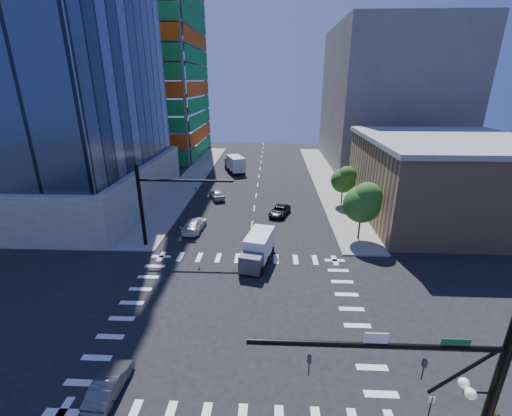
{
  "coord_description": "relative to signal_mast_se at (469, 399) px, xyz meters",
  "views": [
    {
      "loc": [
        2.36,
        -22.27,
        17.15
      ],
      "look_at": [
        0.98,
        8.0,
        5.95
      ],
      "focal_mm": 24.0,
      "sensor_mm": 36.0,
      "label": 1
    }
  ],
  "objects": [
    {
      "name": "construction_building",
      "position": [
        -38.02,
        73.43,
        19.6
      ],
      "size": [
        25.16,
        34.5,
        70.6
      ],
      "color": "gray",
      "rests_on": "ground"
    },
    {
      "name": "sidewalk_ne",
      "position": [
        1.9,
        51.5,
        -4.93
      ],
      "size": [
        5.0,
        60.0,
        0.15
      ],
      "primitive_type": "cube",
      "color": "gray",
      "rests_on": "ground"
    },
    {
      "name": "box_truck_near",
      "position": [
        -9.53,
        19.57,
        -3.73
      ],
      "size": [
        3.52,
        5.9,
        2.89
      ],
      "rotation": [
        0.0,
        0.0,
        -0.22
      ],
      "color": "black",
      "rests_on": "ground"
    },
    {
      "name": "box_truck_far",
      "position": [
        -15.66,
        56.56,
        -3.53
      ],
      "size": [
        4.85,
        6.92,
        3.34
      ],
      "rotation": [
        0.0,
        0.0,
        3.52
      ],
      "color": "black",
      "rests_on": "ground"
    },
    {
      "name": "commercial_building",
      "position": [
        14.4,
        33.5,
        0.31
      ],
      "size": [
        20.5,
        22.5,
        10.6
      ],
      "color": "#9A7E59",
      "rests_on": "ground"
    },
    {
      "name": "signal_mast_nw",
      "position": [
        -20.6,
        23.0,
        0.49
      ],
      "size": [
        10.2,
        0.4,
        9.0
      ],
      "color": "black",
      "rests_on": "sidewalk_nw"
    },
    {
      "name": "tree_north",
      "position": [
        2.33,
        37.4,
        -1.02
      ],
      "size": [
        3.54,
        3.52,
        5.78
      ],
      "color": "#382316",
      "rests_on": "sidewalk_ne"
    },
    {
      "name": "bg_building_ne",
      "position": [
        16.4,
        66.5,
        8.99
      ],
      "size": [
        24.0,
        30.0,
        28.0
      ],
      "primitive_type": "cube",
      "color": "#5D5754",
      "rests_on": "ground"
    },
    {
      "name": "ground",
      "position": [
        -10.6,
        11.5,
        -5.01
      ],
      "size": [
        160.0,
        160.0,
        0.0
      ],
      "primitive_type": "plane",
      "color": "black",
      "rests_on": "ground"
    },
    {
      "name": "no_parking_sign",
      "position": [
        0.1,
        2.5,
        -3.63
      ],
      "size": [
        0.3,
        0.06,
        2.2
      ],
      "color": "black",
      "rests_on": "ground"
    },
    {
      "name": "car_sb_near",
      "position": [
        -17.56,
        27.36,
        -4.25
      ],
      "size": [
        2.42,
        5.31,
        1.51
      ],
      "primitive_type": "imported",
      "rotation": [
        0.0,
        0.0,
        3.08
      ],
      "color": "white",
      "rests_on": "ground"
    },
    {
      "name": "signal_mast_se",
      "position": [
        0.0,
        0.0,
        0.0
      ],
      "size": [
        10.51,
        2.48,
        9.0
      ],
      "color": "black",
      "rests_on": "sidewalk_se"
    },
    {
      "name": "car_sb_mid",
      "position": [
        -16.65,
        39.54,
        -4.24
      ],
      "size": [
        3.36,
        4.89,
        1.55
      ],
      "primitive_type": "imported",
      "rotation": [
        0.0,
        0.0,
        3.52
      ],
      "color": "#AAAEB2",
      "rests_on": "ground"
    },
    {
      "name": "car_sb_cross",
      "position": [
        -17.46,
        3.92,
        -4.37
      ],
      "size": [
        1.52,
        3.95,
        1.29
      ],
      "primitive_type": "imported",
      "rotation": [
        0.0,
        0.0,
        3.1
      ],
      "color": "#4D4D52",
      "rests_on": "ground"
    },
    {
      "name": "tree_south",
      "position": [
        2.03,
        25.4,
        -0.32
      ],
      "size": [
        4.16,
        4.16,
        6.82
      ],
      "color": "#382316",
      "rests_on": "sidewalk_ne"
    },
    {
      "name": "road_markings",
      "position": [
        -10.6,
        11.5,
        -5.0
      ],
      "size": [
        20.0,
        20.0,
        0.01
      ],
      "primitive_type": "cube",
      "color": "silver",
      "rests_on": "ground"
    },
    {
      "name": "car_nb_far",
      "position": [
        -7.02,
        32.89,
        -4.37
      ],
      "size": [
        3.42,
        5.0,
        1.27
      ],
      "primitive_type": "imported",
      "rotation": [
        0.0,
        0.0,
        -0.31
      ],
      "color": "black",
      "rests_on": "ground"
    },
    {
      "name": "sidewalk_nw",
      "position": [
        -23.1,
        51.5,
        -4.93
      ],
      "size": [
        5.0,
        60.0,
        0.15
      ],
      "primitive_type": "cube",
      "color": "gray",
      "rests_on": "ground"
    }
  ]
}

